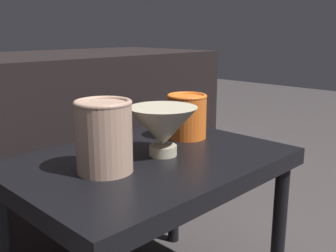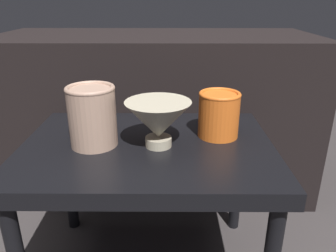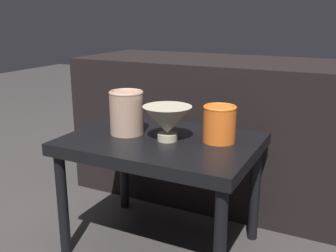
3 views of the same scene
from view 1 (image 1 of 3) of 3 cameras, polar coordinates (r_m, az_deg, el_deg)
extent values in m
cube|color=black|center=(0.92, -2.65, -5.61)|extent=(0.63, 0.45, 0.04)
cylinder|color=black|center=(1.10, 15.79, -14.32)|extent=(0.04, 0.04, 0.37)
cylinder|color=black|center=(1.30, 0.79, -9.19)|extent=(0.04, 0.04, 0.37)
cube|color=black|center=(1.36, -17.79, -3.33)|extent=(1.20, 0.50, 0.62)
cylinder|color=#B2A88E|center=(0.92, -0.74, -3.53)|extent=(0.07, 0.07, 0.02)
cone|color=#B2A88E|center=(0.90, -0.75, -0.06)|extent=(0.16, 0.16, 0.09)
cylinder|color=tan|center=(0.81, -9.25, -1.69)|extent=(0.12, 0.12, 0.14)
torus|color=tan|center=(0.79, -9.45, 3.34)|extent=(0.12, 0.12, 0.01)
cylinder|color=orange|center=(1.06, 2.74, 1.31)|extent=(0.11, 0.11, 0.11)
torus|color=orange|center=(1.05, 2.77, 4.34)|extent=(0.11, 0.11, 0.01)
camera|label=2|loc=(0.66, 56.11, 13.34)|focal=35.00mm
camera|label=3|loc=(1.26, 68.43, 10.45)|focal=42.00mm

